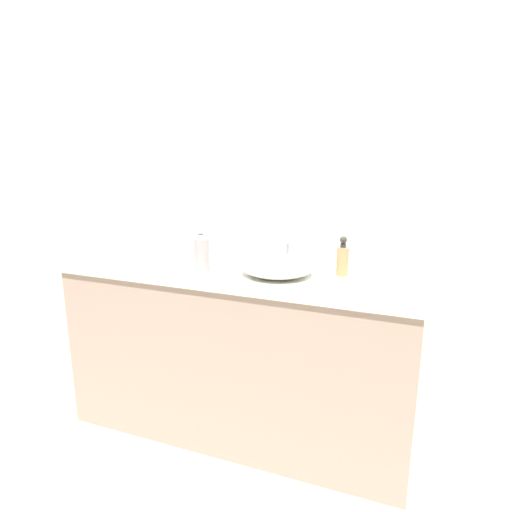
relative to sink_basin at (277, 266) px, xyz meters
The scene contains 10 objects.
ground_plane 1.04m from the sink_basin, 111.59° to the right, with size 6.00×6.00×0.02m, color beige.
bathroom_wall_rear 0.52m from the sink_basin, 115.16° to the left, with size 6.00×0.06×2.60m, color silver.
vanity_counter 0.54m from the sink_basin, behind, with size 1.77×0.52×0.89m.
wall_mirror_panel 0.67m from the sink_basin, 126.15° to the left, with size 1.63×0.01×1.20m, color #B2BCC6.
sink_basin is the anchor object (origin of this frame).
faucet 0.18m from the sink_basin, 90.00° to the left, with size 0.03×0.13×0.17m.
soap_dispenser 0.37m from the sink_basin, behind, with size 0.07×0.07×0.22m.
lotion_bottle 0.30m from the sink_basin, 21.87° to the left, with size 0.06×0.06×0.18m.
candle_jar 1.01m from the sink_basin, behind, with size 0.06×0.06×0.03m, color silver.
folded_hand_towel 0.72m from the sink_basin, behind, with size 0.21×0.14×0.03m, color white.
Camera 1 is at (0.79, -1.50, 1.49)m, focal length 31.63 mm.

